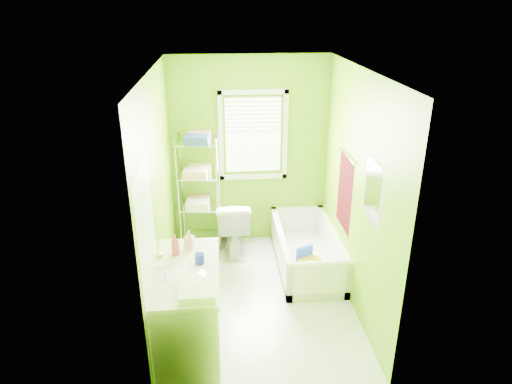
{
  "coord_description": "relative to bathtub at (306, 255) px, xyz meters",
  "views": [
    {
      "loc": [
        -0.42,
        -4.43,
        3.22
      ],
      "look_at": [
        -0.01,
        0.25,
        1.23
      ],
      "focal_mm": 32.0,
      "sensor_mm": 36.0,
      "label": 1
    }
  ],
  "objects": [
    {
      "name": "ground",
      "position": [
        -0.68,
        -0.63,
        -0.16
      ],
      "size": [
        2.9,
        2.9,
        0.0
      ],
      "primitive_type": "plane",
      "color": "silver",
      "rests_on": "ground"
    },
    {
      "name": "right_wall_decor",
      "position": [
        0.36,
        -0.65,
        1.16
      ],
      "size": [
        0.04,
        1.48,
        1.17
      ],
      "color": "#3F070A",
      "rests_on": "ground"
    },
    {
      "name": "window",
      "position": [
        -0.63,
        0.8,
        1.45
      ],
      "size": [
        0.92,
        0.05,
        1.22
      ],
      "color": "white",
      "rests_on": "ground"
    },
    {
      "name": "room_envelope",
      "position": [
        -0.68,
        -0.63,
        1.38
      ],
      "size": [
        2.14,
        2.94,
        2.62
      ],
      "color": "#609807",
      "rests_on": "ground"
    },
    {
      "name": "wire_shelf_unit",
      "position": [
        -1.36,
        0.64,
        0.84
      ],
      "size": [
        0.58,
        0.46,
        1.64
      ],
      "color": "silver",
      "rests_on": "ground"
    },
    {
      "name": "bathtub",
      "position": [
        0.0,
        0.0,
        0.0
      ],
      "size": [
        0.75,
        1.6,
        0.52
      ],
      "color": "white",
      "rests_on": "ground"
    },
    {
      "name": "toilet",
      "position": [
        -0.93,
        0.46,
        0.23
      ],
      "size": [
        0.44,
        0.77,
        0.79
      ],
      "primitive_type": "imported",
      "rotation": [
        0.0,
        0.0,
        3.14
      ],
      "color": "white",
      "rests_on": "ground"
    },
    {
      "name": "door",
      "position": [
        -1.71,
        -1.63,
        0.84
      ],
      "size": [
        0.09,
        0.8,
        2.0
      ],
      "color": "white",
      "rests_on": "ground"
    },
    {
      "name": "vanity",
      "position": [
        -1.43,
        -1.39,
        0.31
      ],
      "size": [
        0.61,
        1.2,
        1.11
      ],
      "color": "white",
      "rests_on": "ground"
    }
  ]
}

